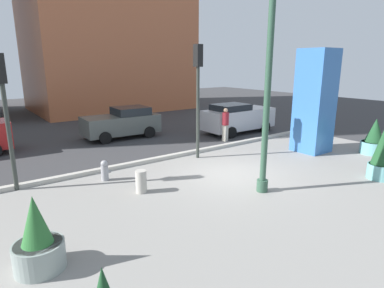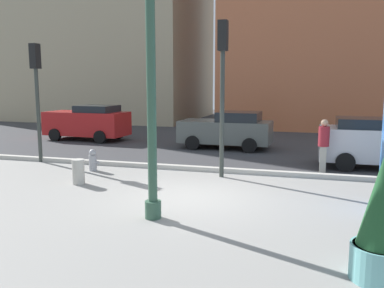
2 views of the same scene
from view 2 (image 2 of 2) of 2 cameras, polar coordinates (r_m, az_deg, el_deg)
name	(u,v)px [view 2 (image 2 of 2)]	position (r m, az deg, el deg)	size (l,w,h in m)	color
ground_plane	(222,167)	(14.52, 4.29, -3.23)	(60.00, 60.00, 0.00)	#38383A
plaza_pavement	(165,222)	(8.93, -3.75, -10.85)	(18.00, 10.00, 0.02)	gray
curb_strip	(217,170)	(13.66, 3.53, -3.63)	(18.00, 0.24, 0.16)	#B7B2A8
lamp_post	(151,66)	(8.68, -5.78, 10.88)	(0.44, 0.44, 6.82)	#335642
potted_plant_curbside	(382,220)	(6.77, 25.15, -9.68)	(0.87, 0.87, 2.08)	#6BB2B2
fire_hydrant	(93,160)	(14.17, -13.72, -2.23)	(0.36, 0.26, 0.75)	#99999E
concrete_bollard	(78,172)	(12.42, -15.64, -3.79)	(0.36, 0.36, 0.75)	#B2ADA3
traffic_light_corner	(37,83)	(16.15, -20.95, 7.97)	(0.28, 0.42, 4.38)	#333833
traffic_light_far_side	(223,74)	(12.65, 4.31, 9.79)	(0.28, 0.42, 4.83)	#333833
car_curb_east	(88,122)	(21.86, -14.39, 2.98)	(4.35, 2.19, 1.82)	red
car_intersection	(227,130)	(18.56, 4.97, 1.99)	(4.16, 2.19, 1.68)	#565B56
pedestrian_on_sidewalk	(324,143)	(14.18, 17.97, 0.16)	(0.36, 0.36, 1.78)	#B2AD9E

